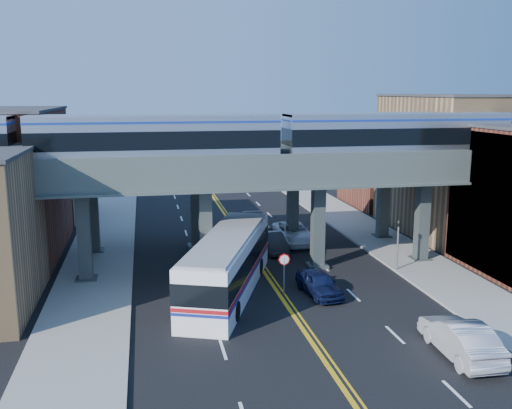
# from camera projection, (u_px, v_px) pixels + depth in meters

# --- Properties ---
(ground) EXTENTS (120.00, 120.00, 0.00)m
(ground) POSITION_uv_depth(u_px,v_px,m) (291.00, 313.00, 32.56)
(ground) COLOR black
(ground) RESTS_ON ground
(sidewalk_west) EXTENTS (5.00, 70.00, 0.16)m
(sidewalk_west) POSITION_uv_depth(u_px,v_px,m) (97.00, 270.00, 39.98)
(sidewalk_west) COLOR gray
(sidewalk_west) RESTS_ON ground
(sidewalk_east) EXTENTS (5.00, 70.00, 0.16)m
(sidewalk_east) POSITION_uv_depth(u_px,v_px,m) (402.00, 253.00, 44.35)
(sidewalk_east) COLOR gray
(sidewalk_east) RESTS_ON ground
(building_west_b) EXTENTS (8.00, 14.00, 11.00)m
(building_west_b) POSITION_uv_depth(u_px,v_px,m) (4.00, 184.00, 43.37)
(building_west_b) COLOR brown
(building_west_b) RESTS_ON ground
(building_west_c) EXTENTS (8.00, 10.00, 8.00)m
(building_west_c) POSITION_uv_depth(u_px,v_px,m) (36.00, 179.00, 56.17)
(building_west_c) COLOR #A37F54
(building_west_c) RESTS_ON ground
(building_east_b) EXTENTS (8.00, 14.00, 12.00)m
(building_east_b) POSITION_uv_depth(u_px,v_px,m) (449.00, 166.00, 50.31)
(building_east_b) COLOR #A37F54
(building_east_b) RESTS_ON ground
(building_east_c) EXTENTS (8.00, 10.00, 9.00)m
(building_east_c) POSITION_uv_depth(u_px,v_px,m) (387.00, 164.00, 63.11)
(building_east_c) COLOR brown
(building_east_c) RESTS_ON ground
(mural_panel) EXTENTS (0.10, 9.50, 9.50)m
(mural_panel) POSITION_uv_depth(u_px,v_px,m) (487.00, 208.00, 38.25)
(mural_panel) COLOR teal
(mural_panel) RESTS_ON ground
(elevated_viaduct_near) EXTENTS (52.00, 3.60, 7.40)m
(elevated_viaduct_near) POSITION_uv_depth(u_px,v_px,m) (263.00, 180.00, 39.00)
(elevated_viaduct_near) COLOR #384140
(elevated_viaduct_near) RESTS_ON ground
(elevated_viaduct_far) EXTENTS (52.00, 3.60, 7.40)m
(elevated_viaduct_far) POSITION_uv_depth(u_px,v_px,m) (245.00, 167.00, 45.74)
(elevated_viaduct_far) COLOR #384140
(elevated_viaduct_far) RESTS_ON ground
(transit_train) EXTENTS (49.40, 3.10, 3.62)m
(transit_train) POSITION_uv_depth(u_px,v_px,m) (156.00, 139.00, 37.09)
(transit_train) COLOR black
(transit_train) RESTS_ON elevated_viaduct_near
(stop_sign) EXTENTS (0.76, 0.09, 2.63)m
(stop_sign) POSITION_uv_depth(u_px,v_px,m) (284.00, 267.00, 35.16)
(stop_sign) COLOR slate
(stop_sign) RESTS_ON ground
(traffic_signal) EXTENTS (0.15, 0.18, 4.10)m
(traffic_signal) POSITION_uv_depth(u_px,v_px,m) (398.00, 239.00, 39.64)
(traffic_signal) COLOR slate
(traffic_signal) RESTS_ON ground
(transit_bus) EXTENTS (7.73, 14.00, 3.56)m
(transit_bus) POSITION_uv_depth(u_px,v_px,m) (228.00, 265.00, 35.46)
(transit_bus) COLOR white
(transit_bus) RESTS_ON ground
(car_lane_a) EXTENTS (2.26, 4.58, 1.50)m
(car_lane_a) POSITION_uv_depth(u_px,v_px,m) (319.00, 283.00, 35.28)
(car_lane_a) COLOR #0F1638
(car_lane_a) RESTS_ON ground
(car_lane_b) EXTENTS (1.79, 4.60, 1.49)m
(car_lane_b) POSITION_uv_depth(u_px,v_px,m) (273.00, 242.00, 44.86)
(car_lane_b) COLOR #2A2A2C
(car_lane_b) RESTS_ON ground
(car_lane_c) EXTENTS (2.77, 5.95, 1.65)m
(car_lane_c) POSITION_uv_depth(u_px,v_px,m) (294.00, 233.00, 47.50)
(car_lane_c) COLOR white
(car_lane_c) RESTS_ON ground
(car_lane_d) EXTENTS (2.07, 4.98, 1.44)m
(car_lane_d) POSITION_uv_depth(u_px,v_px,m) (256.00, 223.00, 51.54)
(car_lane_d) COLOR #99999E
(car_lane_d) RESTS_ON ground
(car_parked_curb) EXTENTS (2.10, 5.50, 1.79)m
(car_parked_curb) POSITION_uv_depth(u_px,v_px,m) (460.00, 338.00, 27.07)
(car_parked_curb) COLOR silver
(car_parked_curb) RESTS_ON ground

